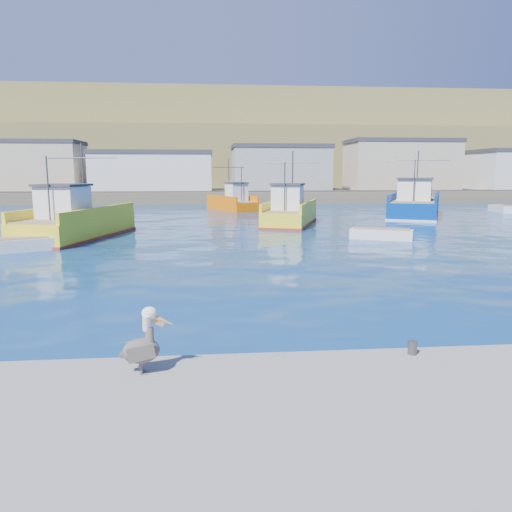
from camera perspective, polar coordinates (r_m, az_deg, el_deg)
The scene contains 11 objects.
ground at distance 14.27m, azimuth 0.53°, elevation -8.62°, with size 260.00×260.00×0.00m, color navy.
dock_bollards at distance 10.96m, azimuth 5.57°, elevation -10.79°, with size 36.20×0.20×0.30m.
far_shore at distance 122.78m, azimuth -4.80°, elevation 11.65°, with size 200.00×81.00×24.00m.
trawler_yellow_a at distance 36.18m, azimuth -19.93°, elevation 3.57°, with size 6.39×11.75×6.50m.
trawler_yellow_b at distance 43.08m, azimuth 3.89°, elevation 4.91°, with size 6.42×10.47×6.34m.
trawler_blue at distance 53.33m, azimuth 17.70°, elevation 5.54°, with size 9.64×13.48×6.71m.
boat_orange at distance 59.30m, azimuth -2.63°, elevation 6.23°, with size 5.97×8.35×6.02m.
skiff_left at distance 31.47m, azimuth -26.18°, elevation 1.00°, with size 4.56×3.35×0.95m.
skiff_mid at distance 34.55m, azimuth 14.13°, elevation 2.35°, with size 4.29×2.98×0.88m.
skiff_far at distance 62.96m, azimuth 26.30°, elevation 4.80°, with size 2.20×4.51×0.94m.
pelican at distance 10.26m, azimuth -12.79°, elevation -9.91°, with size 1.09×0.59×1.35m.
Camera 1 is at (-1.40, -13.48, 4.46)m, focal length 35.00 mm.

